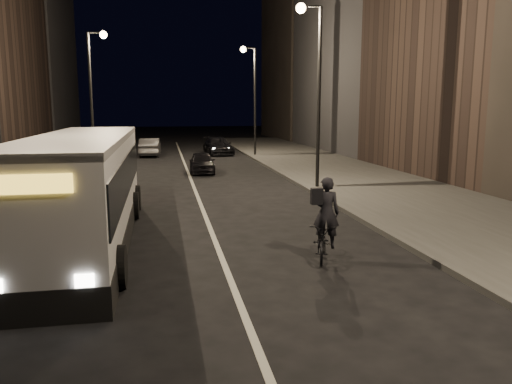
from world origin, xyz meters
name	(u,v)px	position (x,y,z in m)	size (l,w,h in m)	color
ground	(234,289)	(0.00, 0.00, 0.00)	(180.00, 180.00, 0.00)	black
sidewalk_right	(359,180)	(8.50, 14.00, 0.08)	(7.00, 70.00, 0.16)	#333331
sidewalk_left	(5,190)	(-8.50, 14.00, 0.08)	(7.00, 70.00, 0.16)	#333331
building_row_right	(389,19)	(16.00, 27.50, 10.50)	(8.00, 61.00, 21.00)	black
streetlight_right_mid	(314,72)	(5.33, 12.00, 5.36)	(1.20, 0.44, 8.12)	black
streetlight_right_far	(252,86)	(5.33, 28.00, 5.36)	(1.20, 0.44, 8.12)	black
streetlight_left_near	(1,45)	(-5.33, 4.00, 5.36)	(1.20, 0.44, 8.12)	black
streetlight_left_far	(95,81)	(-5.33, 22.00, 5.36)	(1.20, 0.44, 8.12)	black
city_bus	(84,185)	(-3.60, 4.42, 1.66)	(2.73, 11.35, 3.05)	silver
cyclist_on_bicycle	(324,232)	(2.51, 1.61, 0.71)	(1.22, 1.96, 2.14)	black
car_near	(202,162)	(0.80, 19.09, 0.61)	(1.44, 3.58, 1.22)	black
car_mid	(150,147)	(-2.42, 29.95, 0.70)	(1.48, 4.24, 1.40)	#333335
car_far	(218,146)	(2.98, 30.27, 0.68)	(1.90, 4.68, 1.36)	black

